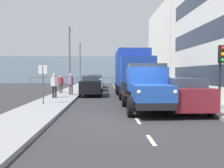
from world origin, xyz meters
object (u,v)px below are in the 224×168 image
object	(u,v)px
lorry_cargo_blue	(132,71)
traffic_light_near	(221,63)
car_maroon_kerbside_near	(182,94)
lamp_post_promenade	(70,53)
pedestrian_by_lamp	(61,83)
car_black_oppositeside_0	(91,85)
street_sign	(43,78)
car_teal_kerbside_1	(156,87)
truck_vintage_blue	(147,89)
pedestrian_couple_b	(54,83)
pedestrian_with_bag	(71,82)
car_grey_kerbside_3	(136,81)
car_red_kerbside_2	(144,84)
lamp_post_far	(80,60)
car_white_oppositeside_1	(94,82)
car_navy_oppositeside_2	(96,81)

from	to	relation	value
lorry_cargo_blue	traffic_light_near	xyz separation A→B (m)	(-3.56, 8.01, 0.40)
car_maroon_kerbside_near	lamp_post_promenade	size ratio (longest dim) A/B	0.68
lorry_cargo_blue	pedestrian_by_lamp	world-z (taller)	lorry_cargo_blue
car_black_oppositeside_0	street_sign	xyz separation A→B (m)	(2.44, 6.32, 0.79)
lorry_cargo_blue	car_teal_kerbside_1	world-z (taller)	lorry_cargo_blue
truck_vintage_blue	pedestrian_couple_b	bearing A→B (deg)	-43.58
lorry_cargo_blue	pedestrian_with_bag	bearing A→B (deg)	2.51
pedestrian_with_bag	street_sign	distance (m)	5.83
car_grey_kerbside_3	pedestrian_couple_b	distance (m)	14.13
car_red_kerbside_2	car_teal_kerbside_1	bearing A→B (deg)	90.00
pedestrian_with_bag	pedestrian_couple_b	bearing A→B (deg)	70.09
lamp_post_far	lorry_cargo_blue	bearing A→B (deg)	113.81
car_maroon_kerbside_near	car_white_oppositeside_1	distance (m)	15.31
car_teal_kerbside_1	car_navy_oppositeside_2	xyz separation A→B (m)	(4.98, -14.34, 0.00)
car_red_kerbside_2	lamp_post_promenade	size ratio (longest dim) A/B	0.73
truck_vintage_blue	street_sign	bearing A→B (deg)	-20.06
lorry_cargo_blue	street_sign	xyz separation A→B (m)	(5.91, 5.98, -0.39)
car_navy_oppositeside_2	pedestrian_couple_b	distance (m)	14.84
lamp_post_promenade	street_sign	xyz separation A→B (m)	(0.19, 9.58, -2.22)
car_navy_oppositeside_2	car_maroon_kerbside_near	bearing A→B (deg)	103.83
car_grey_kerbside_3	traffic_light_near	xyz separation A→B (m)	(-2.05, 17.40, 1.58)
car_maroon_kerbside_near	pedestrian_couple_b	size ratio (longest dim) A/B	2.40
lamp_post_promenade	car_teal_kerbside_1	bearing A→B (deg)	140.73
pedestrian_couple_b	lamp_post_promenade	world-z (taller)	lamp_post_promenade
car_grey_kerbside_3	pedestrian_by_lamp	world-z (taller)	pedestrian_by_lamp
truck_vintage_blue	traffic_light_near	bearing A→B (deg)	-179.41
car_maroon_kerbside_near	car_navy_oppositeside_2	xyz separation A→B (m)	(4.98, -20.24, 0.00)
pedestrian_couple_b	street_sign	world-z (taller)	street_sign
car_grey_kerbside_3	car_navy_oppositeside_2	distance (m)	5.64
pedestrian_couple_b	car_white_oppositeside_1	bearing A→B (deg)	-105.75
lamp_post_far	car_red_kerbside_2	bearing A→B (deg)	125.89
pedestrian_couple_b	lamp_post_promenade	xyz separation A→B (m)	(-0.25, -6.19, 2.71)
lorry_cargo_blue	car_black_oppositeside_0	world-z (taller)	lorry_cargo_blue
car_navy_oppositeside_2	pedestrian_by_lamp	size ratio (longest dim) A/B	2.85
lamp_post_promenade	car_black_oppositeside_0	bearing A→B (deg)	124.64
car_maroon_kerbside_near	lamp_post_far	distance (m)	22.34
car_navy_oppositeside_2	traffic_light_near	bearing A→B (deg)	109.33
car_maroon_kerbside_near	car_grey_kerbside_3	world-z (taller)	same
car_red_kerbside_2	car_navy_oppositeside_2	size ratio (longest dim) A/B	1.02
truck_vintage_blue	car_teal_kerbside_1	size ratio (longest dim) A/B	1.34
lamp_post_far	car_black_oppositeside_0	bearing A→B (deg)	99.89
car_grey_kerbside_3	pedestrian_couple_b	world-z (taller)	pedestrian_couple_b
pedestrian_couple_b	lorry_cargo_blue	bearing A→B (deg)	-156.53
pedestrian_by_lamp	lamp_post_far	bearing A→B (deg)	-93.13
car_red_kerbside_2	pedestrian_with_bag	distance (m)	7.33
car_maroon_kerbside_near	car_teal_kerbside_1	world-z (taller)	same
truck_vintage_blue	car_teal_kerbside_1	distance (m)	6.01
lorry_cargo_blue	car_navy_oppositeside_2	bearing A→B (deg)	-73.93
truck_vintage_blue	traffic_light_near	world-z (taller)	traffic_light_near
truck_vintage_blue	street_sign	size ratio (longest dim) A/B	2.51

